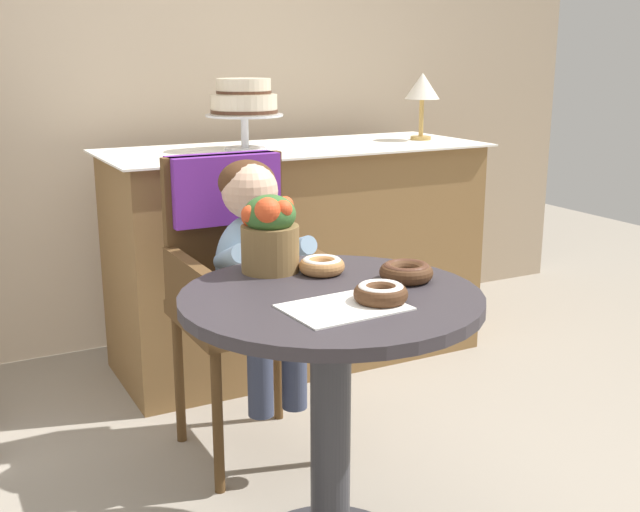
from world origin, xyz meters
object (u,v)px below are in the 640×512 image
donut_mid (322,265)px  cafe_table (331,377)px  seated_child (255,255)px  table_lamp (422,89)px  donut_side (381,293)px  wicker_chair (236,256)px  flower_vase (269,231)px  tiered_cake_stand (244,102)px  donut_front (406,271)px

donut_mid → cafe_table: bearing=-110.8°
seated_child → table_lamp: bearing=33.3°
cafe_table → donut_mid: size_ratio=6.09×
cafe_table → donut_side: donut_side is taller
wicker_chair → donut_mid: size_ratio=8.06×
flower_vase → seated_child: bearing=73.7°
donut_mid → flower_vase: (-0.11, 0.08, 0.08)m
flower_vase → donut_side: bearing=-72.8°
cafe_table → tiered_cake_stand: size_ratio=2.40×
donut_front → tiered_cake_stand: bearing=85.1°
cafe_table → tiered_cake_stand: tiered_cake_stand is taller
donut_front → donut_side: bearing=-141.0°
flower_vase → wicker_chair: bearing=78.9°
donut_side → table_lamp: table_lamp is taller
donut_side → tiered_cake_stand: bearing=79.5°
cafe_table → donut_mid: bearing=69.2°
cafe_table → seated_child: (0.05, 0.56, 0.17)m
seated_child → tiered_cake_stand: 0.89m
wicker_chair → donut_side: (0.02, -0.83, 0.10)m
seated_child → table_lamp: table_lamp is taller
wicker_chair → table_lamp: table_lamp is taller
tiered_cake_stand → flower_vase: bearing=-109.5°
tiered_cake_stand → table_lamp: bearing=-1.0°
flower_vase → tiered_cake_stand: bearing=70.5°
donut_front → table_lamp: (0.93, 1.28, 0.37)m
cafe_table → wicker_chair: size_ratio=0.75×
cafe_table → table_lamp: 1.83m
cafe_table → donut_mid: (0.06, 0.16, 0.23)m
cafe_table → seated_child: size_ratio=0.99×
donut_front → donut_mid: bearing=134.8°
seated_child → donut_front: (0.17, -0.55, 0.07)m
seated_child → cafe_table: bearing=-94.6°
wicker_chair → donut_side: wicker_chair is taller
wicker_chair → seated_child: seated_child is taller
cafe_table → donut_side: size_ratio=5.78×
donut_front → table_lamp: size_ratio=0.47×
cafe_table → flower_vase: 0.40m
seated_child → donut_side: (0.02, -0.68, 0.07)m
donut_front → seated_child: bearing=107.1°
donut_mid → table_lamp: size_ratio=0.42×
wicker_chair → cafe_table: bearing=-96.1°
cafe_table → tiered_cake_stand: 1.46m
donut_mid → flower_vase: flower_vase is taller
donut_side → flower_vase: bearing=107.2°
flower_vase → tiered_cake_stand: 1.15m
cafe_table → flower_vase: flower_vase is taller
donut_front → wicker_chair: bearing=103.5°
table_lamp → donut_front: bearing=-126.0°
seated_child → donut_mid: 0.41m
seated_child → flower_vase: seated_child is taller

